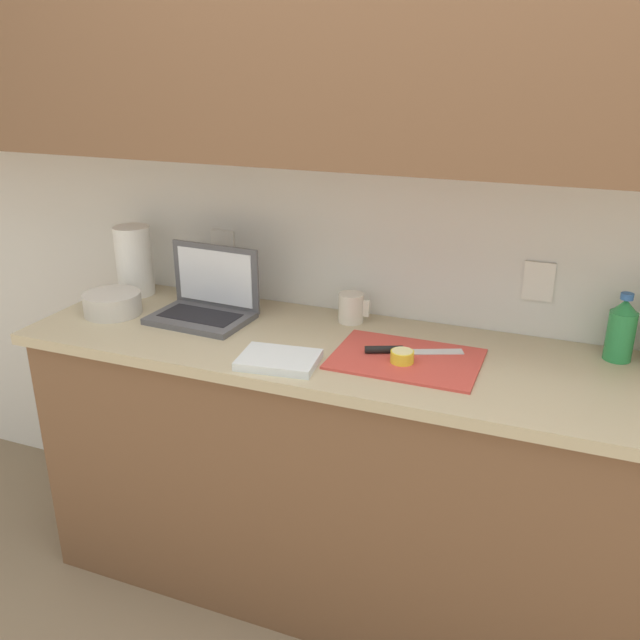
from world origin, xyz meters
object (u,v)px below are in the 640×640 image
(knife, at_px, (397,350))
(measuring_cup, at_px, (351,308))
(cutting_board, at_px, (406,359))
(paper_towel_roll, at_px, (134,261))
(bowl_white, at_px, (113,303))
(laptop, at_px, (207,301))
(bottle_oil_tall, at_px, (621,330))
(lemon_half_cut, at_px, (402,356))

(knife, bearing_deg, measuring_cup, 112.95)
(cutting_board, relative_size, measuring_cup, 4.05)
(cutting_board, distance_m, knife, 0.04)
(paper_towel_roll, bearing_deg, knife, -10.01)
(measuring_cup, bearing_deg, bowl_white, -163.68)
(knife, height_order, bowl_white, bowl_white)
(bowl_white, bearing_deg, paper_towel_roll, 103.68)
(laptop, xyz_separation_m, bowl_white, (-0.31, -0.09, -0.02))
(bottle_oil_tall, bearing_deg, laptop, -173.76)
(cutting_board, height_order, lemon_half_cut, lemon_half_cut)
(paper_towel_roll, bearing_deg, bowl_white, -76.32)
(lemon_half_cut, relative_size, measuring_cup, 0.65)
(bowl_white, distance_m, paper_towel_roll, 0.23)
(knife, distance_m, lemon_half_cut, 0.06)
(cutting_board, height_order, knife, knife)
(laptop, distance_m, cutting_board, 0.71)
(bottle_oil_tall, height_order, paper_towel_roll, paper_towel_roll)
(cutting_board, distance_m, bottle_oil_tall, 0.61)
(lemon_half_cut, relative_size, bottle_oil_tall, 0.33)
(laptop, height_order, lemon_half_cut, laptop)
(cutting_board, relative_size, knife, 1.50)
(laptop, bearing_deg, cutting_board, -4.23)
(knife, height_order, lemon_half_cut, lemon_half_cut)
(knife, xyz_separation_m, measuring_cup, (-0.21, 0.21, 0.03))
(knife, relative_size, lemon_half_cut, 4.17)
(laptop, relative_size, paper_towel_roll, 1.33)
(knife, height_order, bottle_oil_tall, bottle_oil_tall)
(laptop, distance_m, paper_towel_roll, 0.39)
(knife, bearing_deg, bottle_oil_tall, -3.83)
(measuring_cup, distance_m, paper_towel_roll, 0.83)
(cutting_board, xyz_separation_m, bowl_white, (-1.02, 0.00, 0.03))
(knife, distance_m, measuring_cup, 0.30)
(bowl_white, bearing_deg, bottle_oil_tall, 8.22)
(laptop, relative_size, cutting_board, 0.80)
(laptop, height_order, cutting_board, laptop)
(lemon_half_cut, bearing_deg, cutting_board, 83.68)
(laptop, relative_size, measuring_cup, 3.23)
(lemon_half_cut, bearing_deg, laptop, 169.95)
(laptop, height_order, bottle_oil_tall, laptop)
(bottle_oil_tall, bearing_deg, measuring_cup, -179.85)
(knife, bearing_deg, paper_towel_roll, 146.96)
(bottle_oil_tall, bearing_deg, bowl_white, -171.78)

